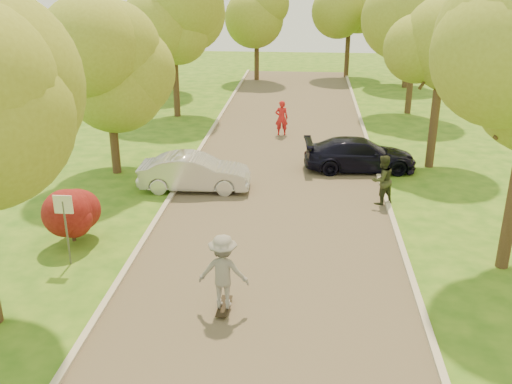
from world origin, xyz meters
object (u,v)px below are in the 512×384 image
(skateboarder, at_px, (223,272))
(person_olive, at_px, (382,180))
(silver_sedan, at_px, (195,172))
(longboard, at_px, (224,306))
(person_striped, at_px, (282,118))
(street_sign, at_px, (65,215))
(dark_sedan, at_px, (360,155))

(skateboarder, bearing_deg, person_olive, -120.42)
(silver_sedan, relative_size, skateboarder, 2.19)
(longboard, distance_m, person_striped, 16.48)
(street_sign, xyz_separation_m, person_olive, (9.60, 5.52, -0.63))
(silver_sedan, xyz_separation_m, person_olive, (7.10, -0.80, 0.22))
(dark_sedan, distance_m, longboard, 12.07)
(silver_sedan, bearing_deg, skateboarder, -166.77)
(street_sign, distance_m, longboard, 5.44)
(person_striped, bearing_deg, silver_sedan, 63.58)
(street_sign, distance_m, person_striped, 15.47)
(street_sign, xyz_separation_m, longboard, (4.85, -2.00, -1.45))
(street_sign, relative_size, skateboarder, 1.11)
(person_striped, bearing_deg, dark_sedan, 118.70)
(dark_sedan, height_order, longboard, dark_sedan)
(dark_sedan, height_order, person_olive, person_olive)
(silver_sedan, bearing_deg, person_olive, -98.98)
(longboard, bearing_deg, silver_sedan, -72.37)
(dark_sedan, relative_size, person_striped, 2.61)
(longboard, height_order, person_olive, person_olive)
(person_striped, bearing_deg, person_olive, 108.49)
(silver_sedan, xyz_separation_m, dark_sedan, (6.60, 2.96, -0.02))
(dark_sedan, xyz_separation_m, person_striped, (-3.61, 5.17, 0.22))
(skateboarder, bearing_deg, longboard, 1.88)
(dark_sedan, bearing_deg, person_striped, 30.16)
(person_striped, relative_size, person_olive, 0.98)
(dark_sedan, distance_m, person_olive, 3.80)
(dark_sedan, bearing_deg, person_olive, -177.18)
(dark_sedan, relative_size, skateboarder, 2.42)
(street_sign, bearing_deg, person_olive, 29.90)
(silver_sedan, height_order, skateboarder, skateboarder)
(longboard, bearing_deg, skateboarder, -178.12)
(dark_sedan, xyz_separation_m, longboard, (-4.25, -11.28, -0.58))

